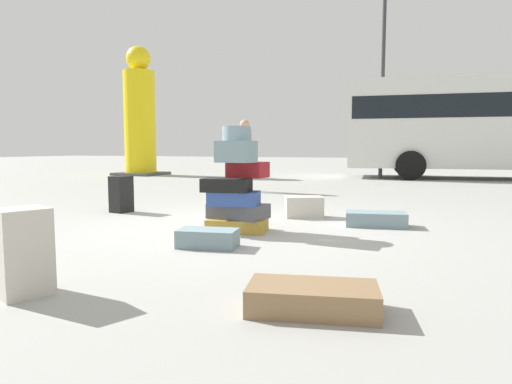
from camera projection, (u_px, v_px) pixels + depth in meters
The scene contains 11 objects.
ground_plane at pixel (227, 227), 5.68m from camera, with size 80.00×80.00×0.00m, color #9E9E99.
suitcase_tower at pixel (237, 191), 5.33m from camera, with size 0.77×0.63×1.24m.
suitcase_cream_upright_blue at pixel (23, 252), 3.05m from camera, with size 0.29×0.32×0.59m, color beige.
suitcase_brown_right_side at pixel (313, 298), 2.75m from camera, with size 0.79×0.41×0.17m, color olive.
suitcase_cream_left_side at pixel (304, 207), 6.47m from camera, with size 0.53×0.29×0.30m, color beige.
suitcase_slate_foreground_far at pixel (376, 219), 5.74m from camera, with size 0.74×0.37×0.18m, color gray.
suitcase_slate_white_trunk at pixel (208, 238), 4.53m from camera, with size 0.59×0.32×0.18m, color gray.
suitcase_black_behind_tower at pixel (121, 194), 6.97m from camera, with size 0.26×0.28×0.56m, color black.
person_tourist_with_camera at pixel (245, 149), 10.22m from camera, with size 0.30×0.33×1.62m.
yellow_dummy_statue at pixel (140, 118), 16.38m from camera, with size 1.57×1.57×4.61m.
lamp_post at pixel (384, 39), 14.06m from camera, with size 0.36×0.36×6.77m.
Camera 1 is at (2.38, -5.09, 0.99)m, focal length 31.78 mm.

